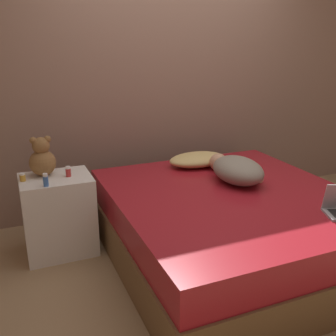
% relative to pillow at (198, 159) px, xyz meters
% --- Properties ---
extents(ground_plane, '(12.00, 12.00, 0.00)m').
position_rel_pillow_xyz_m(ground_plane, '(-0.06, -0.71, -0.61)').
color(ground_plane, '#937551').
extents(wall_back, '(8.00, 0.06, 2.60)m').
position_rel_pillow_xyz_m(wall_back, '(-0.06, 0.56, 0.69)').
color(wall_back, '#846656').
rests_on(wall_back, ground_plane).
extents(bed, '(1.79, 1.96, 0.55)m').
position_rel_pillow_xyz_m(bed, '(-0.06, -0.71, -0.34)').
color(bed, brown).
rests_on(bed, ground_plane).
extents(nightstand, '(0.54, 0.44, 0.65)m').
position_rel_pillow_xyz_m(nightstand, '(-1.28, -0.08, -0.29)').
color(nightstand, silver).
rests_on(nightstand, ground_plane).
extents(pillow, '(0.54, 0.33, 0.12)m').
position_rel_pillow_xyz_m(pillow, '(0.00, 0.00, 0.00)').
color(pillow, tan).
rests_on(pillow, bed).
extents(person_lying, '(0.38, 0.67, 0.21)m').
position_rel_pillow_xyz_m(person_lying, '(0.10, -0.49, 0.04)').
color(person_lying, gray).
rests_on(person_lying, bed).
extents(teddy_bear, '(0.21, 0.21, 0.32)m').
position_rel_pillow_xyz_m(teddy_bear, '(-1.36, 0.00, 0.17)').
color(teddy_bear, brown).
rests_on(teddy_bear, nightstand).
extents(bottle_red, '(0.04, 0.04, 0.08)m').
position_rel_pillow_xyz_m(bottle_red, '(-1.18, -0.10, 0.07)').
color(bottle_red, '#B72D2D').
rests_on(bottle_red, nightstand).
extents(bottle_amber, '(0.04, 0.04, 0.06)m').
position_rel_pillow_xyz_m(bottle_amber, '(-1.52, -0.08, 0.06)').
color(bottle_amber, gold).
rests_on(bottle_amber, nightstand).
extents(bottle_blue, '(0.04, 0.04, 0.10)m').
position_rel_pillow_xyz_m(bottle_blue, '(-1.37, -0.26, 0.08)').
color(bottle_blue, '#3866B2').
rests_on(bottle_blue, nightstand).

